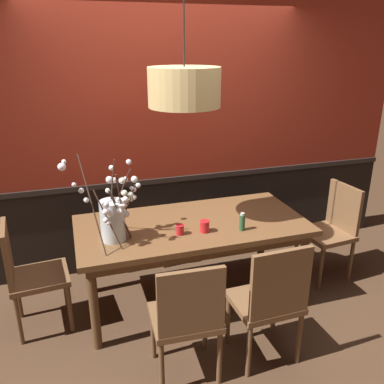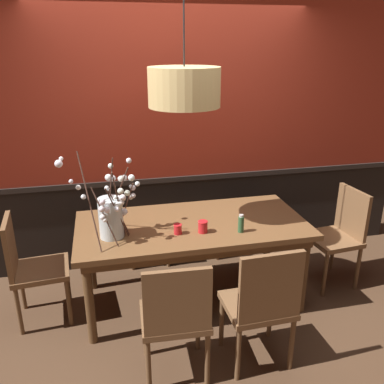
{
  "view_description": "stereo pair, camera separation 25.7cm",
  "coord_description": "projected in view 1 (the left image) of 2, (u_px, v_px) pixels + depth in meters",
  "views": [
    {
      "loc": [
        -0.93,
        -2.95,
        2.18
      ],
      "look_at": [
        0.0,
        0.0,
        1.03
      ],
      "focal_mm": 37.71,
      "sensor_mm": 36.0,
      "label": 1
    },
    {
      "loc": [
        -0.69,
        -3.02,
        2.18
      ],
      "look_at": [
        0.0,
        0.0,
        1.03
      ],
      "focal_mm": 37.71,
      "sensor_mm": 36.0,
      "label": 2
    }
  ],
  "objects": [
    {
      "name": "chair_head_east_end",
      "position": [
        333.0,
        227.0,
        3.86
      ],
      "size": [
        0.46,
        0.47,
        0.93
      ],
      "color": "brown",
      "rests_on": "ground"
    },
    {
      "name": "candle_holder_nearer_edge",
      "position": [
        180.0,
        229.0,
        3.18
      ],
      "size": [
        0.07,
        0.07,
        0.08
      ],
      "color": "red",
      "rests_on": "dining_table"
    },
    {
      "name": "chair_head_west_end",
      "position": [
        28.0,
        272.0,
        3.12
      ],
      "size": [
        0.47,
        0.44,
        0.92
      ],
      "color": "brown",
      "rests_on": "ground"
    },
    {
      "name": "chair_near_side_right",
      "position": [
        271.0,
        298.0,
        2.77
      ],
      "size": [
        0.47,
        0.42,
        0.95
      ],
      "color": "brown",
      "rests_on": "ground"
    },
    {
      "name": "condiment_bottle",
      "position": [
        242.0,
        222.0,
        3.24
      ],
      "size": [
        0.05,
        0.05,
        0.15
      ],
      "color": "#2D5633",
      "rests_on": "dining_table"
    },
    {
      "name": "dining_table",
      "position": [
        192.0,
        232.0,
        3.43
      ],
      "size": [
        1.92,
        0.93,
        0.75
      ],
      "color": "brown",
      "rests_on": "ground"
    },
    {
      "name": "vase_with_blossoms",
      "position": [
        113.0,
        218.0,
        3.04
      ],
      "size": [
        0.59,
        0.45,
        0.7
      ],
      "color": "silver",
      "rests_on": "dining_table"
    },
    {
      "name": "ground_plane",
      "position": [
        192.0,
        298.0,
        3.66
      ],
      "size": [
        24.0,
        24.0,
        0.0
      ],
      "primitive_type": "plane",
      "color": "#4C3321"
    },
    {
      "name": "chair_far_side_right",
      "position": [
        189.0,
        206.0,
        4.34
      ],
      "size": [
        0.48,
        0.45,
        0.94
      ],
      "color": "brown",
      "rests_on": "ground"
    },
    {
      "name": "candle_holder_nearer_center",
      "position": [
        205.0,
        226.0,
        3.22
      ],
      "size": [
        0.08,
        0.08,
        0.1
      ],
      "color": "red",
      "rests_on": "dining_table"
    },
    {
      "name": "chair_near_side_left",
      "position": [
        187.0,
        316.0,
        2.62
      ],
      "size": [
        0.47,
        0.43,
        0.91
      ],
      "color": "brown",
      "rests_on": "ground"
    },
    {
      "name": "back_wall",
      "position": [
        167.0,
        124.0,
        3.88
      ],
      "size": [
        4.97,
        0.14,
        2.91
      ],
      "color": "black",
      "rests_on": "ground"
    },
    {
      "name": "chair_far_side_left",
      "position": [
        140.0,
        213.0,
        4.17
      ],
      "size": [
        0.44,
        0.45,
        0.92
      ],
      "color": "brown",
      "rests_on": "ground"
    },
    {
      "name": "pendant_lamp",
      "position": [
        184.0,
        87.0,
        3.0
      ],
      "size": [
        0.55,
        0.55,
        1.19
      ],
      "color": "tan"
    }
  ]
}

